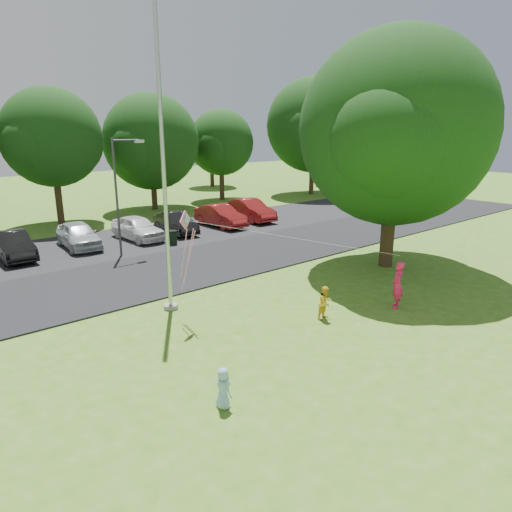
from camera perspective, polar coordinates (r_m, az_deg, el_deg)
ground at (r=15.08m, az=11.14°, el=-8.75°), size 120.00×120.00×0.00m
park_road at (r=21.46m, az=-7.77°, el=-1.10°), size 60.00×6.00×0.06m
parking_strip at (r=27.02m, az=-15.19°, el=1.97°), size 42.00×7.00×0.06m
flagpole at (r=15.48m, az=-11.34°, el=7.96°), size 0.50×0.50×10.00m
street_lamp at (r=23.18m, az=-16.58°, el=8.34°), size 1.62×0.22×5.78m
trash_can at (r=25.28m, az=-10.39°, el=2.24°), size 0.52×0.52×0.82m
big_tree at (r=21.10m, az=17.07°, el=14.43°), size 9.04×8.32×10.30m
tree_row at (r=35.00m, az=-19.73°, el=14.01°), size 64.35×11.94×10.88m
horizon_trees at (r=44.94m, az=-21.03°, el=12.25°), size 77.46×7.20×7.02m
parked_cars at (r=26.49m, az=-16.64°, el=3.16°), size 20.28×5.00×1.45m
woman at (r=16.82m, az=17.26°, el=-3.48°), size 0.74×0.71×1.70m
child_yellow at (r=15.42m, az=8.66°, el=-5.78°), size 0.58×0.47×1.14m
child_blue at (r=10.76m, az=-4.13°, el=-16.14°), size 0.32×0.49×0.99m
kite at (r=14.54m, az=-8.01°, el=2.74°), size 6.54×4.00×2.66m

